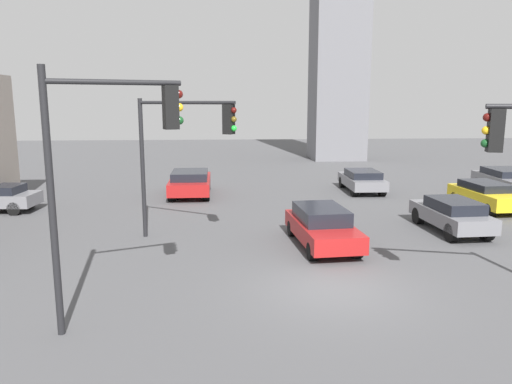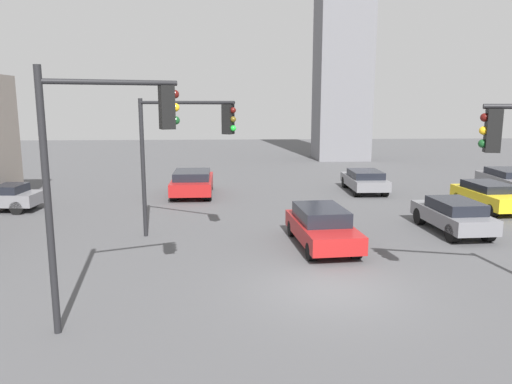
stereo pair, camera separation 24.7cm
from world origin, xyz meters
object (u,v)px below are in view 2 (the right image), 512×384
Objects in this scene: traffic_light_1 at (182,139)px; car_0 at (192,182)px; traffic_light_0 at (106,149)px; car_8 at (489,195)px; car_1 at (512,180)px; car_2 at (322,226)px; car_3 at (365,180)px; car_6 at (453,215)px.

traffic_light_1 is 9.92m from car_0.
traffic_light_0 is 19.46m from car_8.
car_8 is at bearing -107.86° from car_0.
car_1 is at bearing 59.37° from traffic_light_1.
car_2 is 1.04× the size of car_8.
car_1 is 8.45m from car_3.
car_0 is at bearing -156.60° from car_2.
car_0 reaches higher than car_3.
car_0 is at bearing -110.91° from car_8.
traffic_light_0 is 1.23× the size of car_0.
car_0 is 11.44m from car_2.
traffic_light_1 is at bearing -74.75° from car_8.
car_0 reaches higher than car_1.
traffic_light_0 reaches higher than car_8.
traffic_light_1 is 11.05m from car_6.
traffic_light_0 is 1.41× the size of car_6.
traffic_light_1 reaches higher than car_8.
car_0 is at bearing -87.68° from car_1.
car_6 is (-7.35, -8.43, 0.03)m from car_1.
car_8 is (9.25, 5.54, -0.03)m from car_2.
car_0 is 1.05× the size of car_2.
car_1 is 1.07× the size of car_2.
traffic_light_1 is (1.10, 6.64, -0.27)m from traffic_light_0.
car_8 is (3.67, 4.02, -0.03)m from car_6.
car_3 is at bearing 152.26° from car_2.
car_8 is at bearing 50.85° from traffic_light_1.
car_6 is at bearing -38.35° from car_1.
car_1 is at bearing 123.01° from car_2.
traffic_light_0 is at bearing 148.19° from car_3.
car_6 is at bearing 11.68° from traffic_light_0.
car_0 is (0.71, 16.05, -3.39)m from traffic_light_0.
car_6 is (10.95, -8.57, -0.01)m from car_0.
traffic_light_1 is 1.24× the size of car_3.
car_2 is at bearing 157.74° from car_3.
car_0 reaches higher than car_6.
car_1 is (17.92, 9.27, -3.16)m from traffic_light_1.
traffic_light_0 is at bearing -47.32° from car_1.
traffic_light_1 is 1.26× the size of car_6.
car_2 is at bearing -62.65° from car_8.
car_2 is (-12.94, -9.96, 0.03)m from car_1.
car_8 is at bearing -45.27° from car_6.
car_2 is 1.07× the size of car_3.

